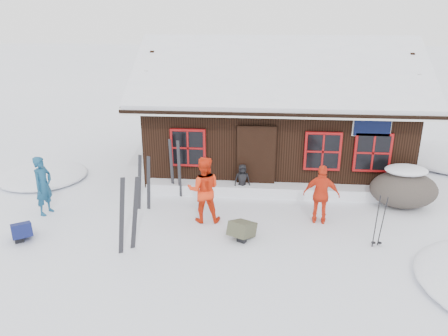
{
  "coord_description": "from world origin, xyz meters",
  "views": [
    {
      "loc": [
        1.03,
        -9.67,
        5.19
      ],
      "look_at": [
        0.09,
        0.92,
        1.3
      ],
      "focal_mm": 35.0,
      "sensor_mm": 36.0,
      "label": 1
    }
  ],
  "objects": [
    {
      "name": "skier_crouched",
      "position": [
        0.52,
        2.2,
        0.48
      ],
      "size": [
        0.51,
        0.38,
        0.95
      ],
      "primitive_type": "imported",
      "rotation": [
        0.0,
        0.0,
        0.17
      ],
      "color": "black",
      "rests_on": "ground"
    },
    {
      "name": "skier_teal",
      "position": [
        -4.66,
        0.51,
        0.8
      ],
      "size": [
        0.51,
        0.66,
        1.61
      ],
      "primitive_type": "imported",
      "rotation": [
        0.0,
        0.0,
        1.34
      ],
      "color": "navy",
      "rests_on": "ground"
    },
    {
      "name": "ground",
      "position": [
        0.0,
        0.0,
        0.0
      ],
      "size": [
        120.0,
        120.0,
        0.0
      ],
      "primitive_type": "plane",
      "color": "white",
      "rests_on": "ground"
    },
    {
      "name": "snow_mounds",
      "position": [
        1.65,
        1.86,
        0.0
      ],
      "size": [
        20.6,
        13.2,
        0.48
      ],
      "color": "white",
      "rests_on": "ground"
    },
    {
      "name": "snow_drift",
      "position": [
        1.5,
        2.25,
        0.17
      ],
      "size": [
        7.6,
        0.6,
        0.35
      ],
      "primitive_type": "cube",
      "color": "white",
      "rests_on": "ground"
    },
    {
      "name": "ski_poles",
      "position": [
        3.78,
        -0.48,
        0.61
      ],
      "size": [
        0.23,
        0.11,
        1.3
      ],
      "color": "black",
      "rests_on": "ground"
    },
    {
      "name": "ski_pair_left",
      "position": [
        -1.86,
        -1.14,
        0.86
      ],
      "size": [
        0.54,
        0.34,
        1.82
      ],
      "rotation": [
        0.0,
        0.0,
        0.54
      ],
      "color": "black",
      "rests_on": "ground"
    },
    {
      "name": "skier_orange_left",
      "position": [
        -0.38,
        0.46,
        0.87
      ],
      "size": [
        0.9,
        0.73,
        1.74
      ],
      "primitive_type": "imported",
      "rotation": [
        0.0,
        0.0,
        3.23
      ],
      "color": "red",
      "rests_on": "ground"
    },
    {
      "name": "boulder",
      "position": [
        4.99,
        1.82,
        0.54
      ],
      "size": [
        1.82,
        1.37,
        1.07
      ],
      "color": "#4C433C",
      "rests_on": "ground"
    },
    {
      "name": "mountain_hut",
      "position": [
        1.5,
        4.98,
        1.58
      ],
      "size": [
        8.9,
        6.09,
        4.42
      ],
      "color": "black",
      "rests_on": "ground"
    },
    {
      "name": "ski_pair_right",
      "position": [
        -2.08,
        0.99,
        0.75
      ],
      "size": [
        0.47,
        0.14,
        1.61
      ],
      "rotation": [
        0.0,
        0.0,
        -0.16
      ],
      "color": "black",
      "rests_on": "ground"
    },
    {
      "name": "backpack_blue",
      "position": [
        -4.58,
        -0.91,
        0.16
      ],
      "size": [
        0.7,
        0.74,
        0.32
      ],
      "primitive_type": "cube",
      "rotation": [
        0.0,
        0.0,
        0.6
      ],
      "color": "#11174A",
      "rests_on": "ground"
    },
    {
      "name": "ski_pair_mid",
      "position": [
        -1.42,
        2.04,
        0.82
      ],
      "size": [
        0.39,
        0.23,
        1.74
      ],
      "rotation": [
        0.0,
        0.0,
        -0.52
      ],
      "color": "black",
      "rests_on": "ground"
    },
    {
      "name": "backpack_olive",
      "position": [
        0.64,
        -0.41,
        0.17
      ],
      "size": [
        0.71,
        0.78,
        0.34
      ],
      "primitive_type": "cube",
      "rotation": [
        0.0,
        0.0,
        -0.47
      ],
      "color": "#434330",
      "rests_on": "ground"
    },
    {
      "name": "skier_orange_right",
      "position": [
        2.59,
        0.61,
        0.78
      ],
      "size": [
        0.96,
        0.51,
        1.55
      ],
      "primitive_type": "imported",
      "rotation": [
        0.0,
        0.0,
        2.99
      ],
      "color": "red",
      "rests_on": "ground"
    }
  ]
}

